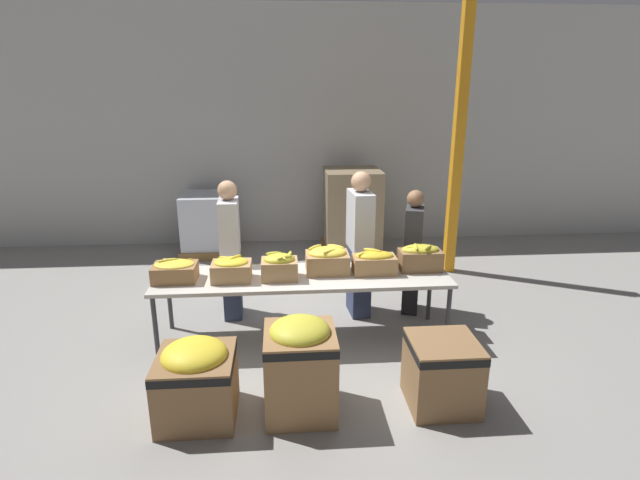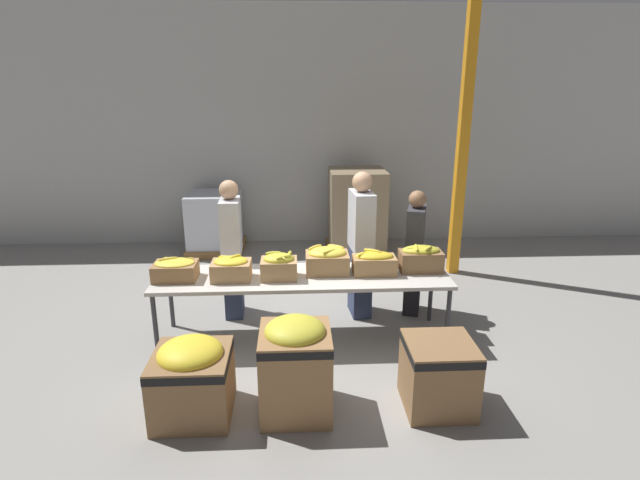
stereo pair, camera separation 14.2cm
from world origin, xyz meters
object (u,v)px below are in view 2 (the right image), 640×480
at_px(banana_box_0, 175,269).
at_px(banana_box_4, 374,263).
at_px(banana_box_5, 420,258).
at_px(banana_box_3, 327,260).
at_px(donation_bin_2, 439,372).
at_px(donation_bin_1, 296,363).
at_px(pallet_stack_1, 215,223).
at_px(banana_box_2, 279,266).
at_px(banana_box_1, 231,268).
at_px(volunteer_0, 232,250).
at_px(donation_bin_0, 192,376).
at_px(volunteer_1, 414,253).
at_px(sorting_table, 303,279).
at_px(volunteer_2, 361,246).
at_px(pallet_stack_0, 357,213).
at_px(support_pillar, 463,138).

bearing_deg(banana_box_0, banana_box_4, 1.29).
bearing_deg(banana_box_5, banana_box_3, -179.55).
height_order(banana_box_5, donation_bin_2, banana_box_5).
distance_m(banana_box_3, donation_bin_1, 1.51).
bearing_deg(pallet_stack_1, banana_box_4, -54.65).
height_order(banana_box_2, banana_box_3, banana_box_3).
xyz_separation_m(banana_box_1, banana_box_3, (1.03, 0.14, 0.02)).
height_order(volunteer_0, donation_bin_0, volunteer_0).
distance_m(volunteer_1, donation_bin_2, 2.00).
bearing_deg(donation_bin_0, volunteer_0, 86.21).
xyz_separation_m(sorting_table, banana_box_1, (-0.76, -0.06, 0.17)).
bearing_deg(banana_box_3, banana_box_1, -172.00).
distance_m(banana_box_1, volunteer_0, 0.71).
bearing_deg(banana_box_4, volunteer_2, 97.10).
height_order(banana_box_5, volunteer_2, volunteer_2).
bearing_deg(banana_box_4, volunteer_0, 158.81).
relative_size(banana_box_1, volunteer_2, 0.23).
height_order(donation_bin_1, pallet_stack_0, pallet_stack_0).
bearing_deg(banana_box_4, donation_bin_2, -74.48).
distance_m(banana_box_4, volunteer_0, 1.73).
distance_m(banana_box_4, banana_box_5, 0.53).
xyz_separation_m(banana_box_1, banana_box_5, (2.06, 0.15, 0.02)).
xyz_separation_m(donation_bin_1, support_pillar, (2.39, 3.27, 1.54)).
height_order(banana_box_2, banana_box_4, banana_box_2).
bearing_deg(volunteer_1, banana_box_4, -28.03).
bearing_deg(banana_box_3, support_pillar, 42.47).
bearing_deg(volunteer_1, banana_box_0, -60.13).
distance_m(donation_bin_0, pallet_stack_0, 4.65).
xyz_separation_m(banana_box_2, volunteer_0, (-0.58, 0.70, -0.05)).
xyz_separation_m(banana_box_2, volunteer_1, (1.62, 0.68, -0.12)).
distance_m(sorting_table, volunteer_1, 1.50).
relative_size(donation_bin_0, pallet_stack_0, 0.50).
height_order(banana_box_5, volunteer_0, volunteer_0).
relative_size(donation_bin_1, pallet_stack_0, 0.62).
height_order(banana_box_1, banana_box_4, banana_box_4).
height_order(volunteer_0, donation_bin_2, volunteer_0).
relative_size(sorting_table, volunteer_2, 1.79).
bearing_deg(sorting_table, banana_box_4, 1.38).
height_order(banana_box_1, support_pillar, support_pillar).
relative_size(banana_box_0, banana_box_2, 1.18).
bearing_deg(banana_box_2, volunteer_1, 22.67).
height_order(pallet_stack_0, pallet_stack_1, pallet_stack_0).
relative_size(donation_bin_0, support_pillar, 0.17).
bearing_deg(pallet_stack_0, volunteer_1, -79.50).
bearing_deg(support_pillar, banana_box_5, -118.28).
bearing_deg(banana_box_1, volunteer_1, 17.68).
distance_m(banana_box_1, donation_bin_1, 1.48).
height_order(banana_box_1, donation_bin_1, banana_box_1).
bearing_deg(banana_box_4, donation_bin_1, -122.92).
bearing_deg(pallet_stack_0, donation_bin_2, -87.19).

